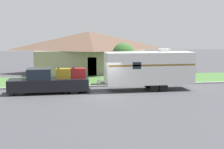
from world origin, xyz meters
name	(u,v)px	position (x,y,z in m)	size (l,w,h in m)	color
ground_plane	(106,95)	(0.00, 0.00, 0.00)	(120.00, 120.00, 0.00)	#47474C
curb_strip	(100,86)	(0.00, 3.75, 0.07)	(80.00, 0.30, 0.14)	#999993
lawn_strip	(95,80)	(0.00, 7.40, 0.01)	(80.00, 7.00, 0.03)	#477538
house_across_street	(89,51)	(0.02, 14.12, 2.58)	(13.71, 7.37, 4.98)	gray
pickup_truck	(49,82)	(-4.39, 1.43, 0.92)	(6.42, 1.90, 2.09)	black
travel_trailer	(149,68)	(3.90, 1.43, 1.88)	(8.61, 2.25, 3.50)	black
mailbox	(78,74)	(-1.85, 4.87, 1.03)	(0.48, 0.20, 1.34)	brown
tree_in_yard	(123,54)	(2.53, 5.57, 2.80)	(2.11, 2.11, 3.87)	brown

